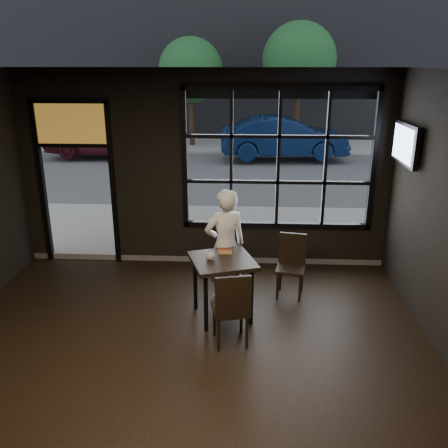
# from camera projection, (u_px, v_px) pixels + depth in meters

# --- Properties ---
(floor) EXTENTS (6.00, 7.00, 0.02)m
(floor) POSITION_uv_depth(u_px,v_px,m) (174.00, 399.00, 4.88)
(floor) COLOR black
(floor) RESTS_ON ground
(ceiling) EXTENTS (6.00, 7.00, 0.02)m
(ceiling) POSITION_uv_depth(u_px,v_px,m) (161.00, 71.00, 3.83)
(ceiling) COLOR black
(ceiling) RESTS_ON ground
(window_frame) EXTENTS (3.06, 0.12, 2.28)m
(window_frame) POSITION_uv_depth(u_px,v_px,m) (278.00, 160.00, 7.53)
(window_frame) COLOR black
(window_frame) RESTS_ON ground
(stained_transom) EXTENTS (1.20, 0.06, 0.70)m
(stained_transom) POSITION_uv_depth(u_px,v_px,m) (71.00, 123.00, 7.52)
(stained_transom) COLOR orange
(stained_transom) RESTS_ON ground
(street_asphalt) EXTENTS (60.00, 41.00, 0.04)m
(street_asphalt) POSITION_uv_depth(u_px,v_px,m) (237.00, 121.00, 27.54)
(street_asphalt) COLOR #545456
(street_asphalt) RESTS_ON ground
(cafe_table) EXTENTS (0.99, 0.99, 0.85)m
(cafe_table) POSITION_uv_depth(u_px,v_px,m) (222.00, 288.00, 6.32)
(cafe_table) COLOR black
(cafe_table) RESTS_ON floor
(chair_near) EXTENTS (0.50, 0.50, 0.97)m
(chair_near) POSITION_uv_depth(u_px,v_px,m) (230.00, 307.00, 5.70)
(chair_near) COLOR black
(chair_near) RESTS_ON floor
(chair_window) EXTENTS (0.46, 0.46, 0.91)m
(chair_window) POSITION_uv_depth(u_px,v_px,m) (291.00, 267.00, 6.88)
(chair_window) COLOR black
(chair_window) RESTS_ON floor
(man) EXTENTS (0.71, 0.59, 1.65)m
(man) POSITION_uv_depth(u_px,v_px,m) (225.00, 246.00, 6.67)
(man) COLOR silver
(man) RESTS_ON floor
(hotdog) EXTENTS (0.20, 0.08, 0.06)m
(hotdog) POSITION_uv_depth(u_px,v_px,m) (225.00, 251.00, 6.35)
(hotdog) COLOR tan
(hotdog) RESTS_ON cafe_table
(cup) EXTENTS (0.16, 0.16, 0.10)m
(cup) POSITION_uv_depth(u_px,v_px,m) (211.00, 256.00, 6.15)
(cup) COLOR silver
(cup) RESTS_ON cafe_table
(tv) EXTENTS (0.11, 0.98, 0.57)m
(tv) POSITION_uv_depth(u_px,v_px,m) (406.00, 144.00, 6.63)
(tv) COLOR black
(tv) RESTS_ON wall_right
(navy_car) EXTENTS (4.38, 1.81, 1.41)m
(navy_car) POSITION_uv_depth(u_px,v_px,m) (284.00, 137.00, 16.17)
(navy_car) COLOR #081737
(navy_car) RESTS_ON street_asphalt
(maroon_car) EXTENTS (4.04, 1.72, 1.36)m
(maroon_car) POSITION_uv_depth(u_px,v_px,m) (103.00, 136.00, 16.61)
(maroon_car) COLOR #3E0D14
(maroon_car) RESTS_ON street_asphalt
(tree_left) EXTENTS (2.44, 2.44, 4.16)m
(tree_left) POSITION_uv_depth(u_px,v_px,m) (191.00, 71.00, 18.02)
(tree_left) COLOR #332114
(tree_left) RESTS_ON street_asphalt
(tree_right) EXTENTS (2.75, 2.75, 4.69)m
(tree_right) POSITION_uv_depth(u_px,v_px,m) (299.00, 60.00, 17.61)
(tree_right) COLOR #332114
(tree_right) RESTS_ON street_asphalt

